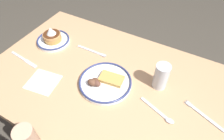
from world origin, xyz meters
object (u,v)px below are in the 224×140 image
(fork_near, at_px, (92,51))
(butter_knife, at_px, (24,59))
(plate_center_pancakes, at_px, (105,82))
(drinking_glass, at_px, (161,77))
(tea_spoon, at_px, (161,114))
(plate_near_main, at_px, (53,38))
(fork_far, at_px, (204,115))
(paper_napkin, at_px, (43,82))

(fork_near, distance_m, butter_knife, 0.39)
(plate_center_pancakes, relative_size, fork_near, 1.36)
(drinking_glass, relative_size, butter_knife, 0.65)
(butter_knife, xyz_separation_m, tea_spoon, (-0.81, -0.04, 0.00))
(plate_center_pancakes, bearing_deg, tea_spoon, 174.02)
(plate_center_pancakes, bearing_deg, plate_near_main, -16.36)
(plate_center_pancakes, relative_size, butter_knife, 1.26)
(plate_center_pancakes, height_order, drinking_glass, drinking_glass)
(fork_near, bearing_deg, tea_spoon, 157.70)
(fork_far, distance_m, tea_spoon, 0.19)
(plate_center_pancakes, relative_size, fork_far, 1.42)
(fork_near, xyz_separation_m, butter_knife, (0.30, 0.25, -0.00))
(drinking_glass, bearing_deg, tea_spoon, 113.41)
(plate_center_pancakes, height_order, fork_near, plate_center_pancakes)
(plate_near_main, height_order, paper_napkin, plate_near_main)
(plate_near_main, relative_size, fork_near, 1.02)
(plate_center_pancakes, distance_m, fork_near, 0.26)
(plate_center_pancakes, relative_size, paper_napkin, 1.81)
(butter_knife, bearing_deg, tea_spoon, -177.06)
(fork_far, bearing_deg, fork_near, -10.18)
(fork_far, xyz_separation_m, tea_spoon, (0.17, 0.09, 0.00))
(plate_center_pancakes, relative_size, drinking_glass, 1.93)
(plate_near_main, xyz_separation_m, tea_spoon, (-0.77, 0.17, -0.02))
(paper_napkin, height_order, butter_knife, butter_knife)
(plate_center_pancakes, bearing_deg, fork_far, -173.60)
(fork_far, distance_m, butter_knife, 0.99)
(paper_napkin, xyz_separation_m, tea_spoon, (-0.60, -0.11, 0.00))
(fork_near, bearing_deg, butter_knife, 39.30)
(plate_near_main, relative_size, tea_spoon, 1.13)
(fork_near, xyz_separation_m, fork_far, (-0.67, 0.12, 0.00))
(paper_napkin, bearing_deg, fork_far, -165.30)
(drinking_glass, distance_m, fork_far, 0.25)
(tea_spoon, bearing_deg, plate_near_main, -12.22)
(paper_napkin, xyz_separation_m, fork_near, (-0.09, -0.32, 0.00))
(plate_near_main, bearing_deg, butter_knife, 77.82)
(butter_knife, bearing_deg, paper_napkin, 161.02)
(plate_near_main, bearing_deg, paper_napkin, 120.83)
(drinking_glass, bearing_deg, butter_knife, 14.83)
(fork_far, bearing_deg, plate_center_pancakes, 6.40)
(plate_center_pancakes, bearing_deg, paper_napkin, 27.22)
(plate_center_pancakes, xyz_separation_m, tea_spoon, (-0.31, 0.03, -0.01))
(fork_near, relative_size, butter_knife, 0.93)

